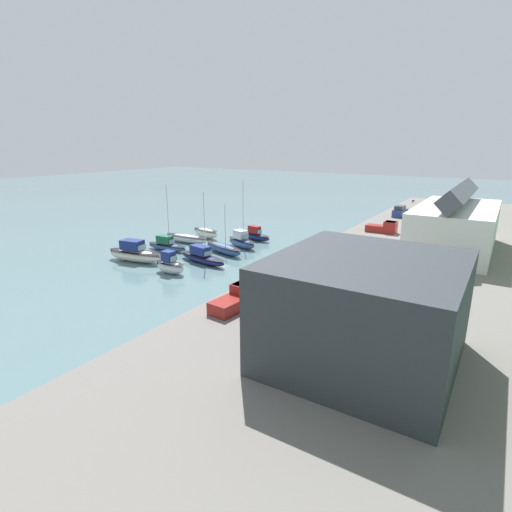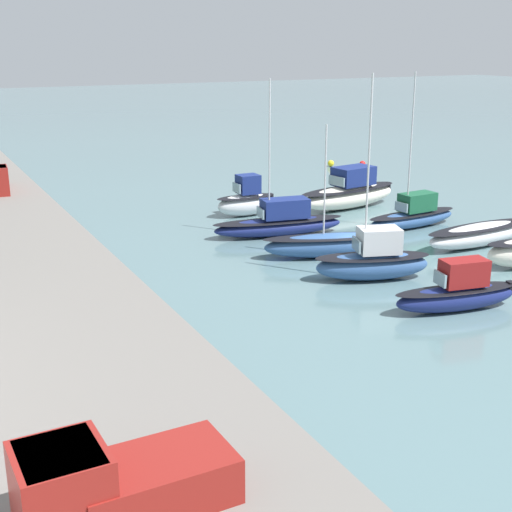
# 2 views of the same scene
# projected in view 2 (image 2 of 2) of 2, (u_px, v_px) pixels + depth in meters

# --- Properties ---
(ground_plane) EXTENTS (320.00, 320.00, 0.00)m
(ground_plane) POSITION_uv_depth(u_px,v_px,m) (370.00, 259.00, 39.42)
(ground_plane) COLOR slate
(moored_boat_0) EXTENTS (2.50, 6.18, 2.36)m
(moored_boat_0) POSITION_uv_depth(u_px,v_px,m) (458.00, 292.00, 31.80)
(moored_boat_0) COLOR navy
(moored_boat_0) RESTS_ON ground_plane
(moored_boat_1) EXTENTS (3.70, 6.25, 10.18)m
(moored_boat_1) POSITION_uv_depth(u_px,v_px,m) (373.00, 260.00, 35.90)
(moored_boat_1) COLOR #33568E
(moored_boat_1) RESTS_ON ground_plane
(moored_boat_2) EXTENTS (4.10, 8.23, 7.37)m
(moored_boat_2) POSITION_uv_depth(u_px,v_px,m) (333.00, 244.00, 39.72)
(moored_boat_2) COLOR #33568E
(moored_boat_2) RESTS_ON ground_plane
(moored_boat_3) EXTENTS (3.31, 8.61, 9.51)m
(moored_boat_3) POSITION_uv_depth(u_px,v_px,m) (280.00, 222.00, 44.05)
(moored_boat_3) COLOR navy
(moored_boat_3) RESTS_ON ground_plane
(moored_boat_4) EXTENTS (1.73, 4.23, 2.83)m
(moored_boat_4) POSITION_uv_depth(u_px,v_px,m) (246.00, 201.00, 48.97)
(moored_boat_4) COLOR silver
(moored_boat_4) RESTS_ON ground_plane
(moored_boat_6) EXTENTS (2.37, 8.09, 1.34)m
(moored_boat_6) POSITION_uv_depth(u_px,v_px,m) (480.00, 234.00, 41.84)
(moored_boat_6) COLOR silver
(moored_boat_6) RESTS_ON ground_plane
(moored_boat_7) EXTENTS (2.25, 7.13, 9.83)m
(moored_boat_7) POSITION_uv_depth(u_px,v_px,m) (413.00, 215.00, 45.98)
(moored_boat_7) COLOR #33568E
(moored_boat_7) RESTS_ON ground_plane
(moored_boat_8) EXTENTS (3.77, 8.84, 2.96)m
(moored_boat_8) POSITION_uv_depth(u_px,v_px,m) (349.00, 193.00, 51.22)
(moored_boat_8) COLOR white
(moored_boat_8) RESTS_ON ground_plane
(pickup_truck_1) EXTENTS (2.09, 4.77, 1.90)m
(pickup_truck_1) POSITION_uv_depth(u_px,v_px,m) (108.00, 484.00, 15.32)
(pickup_truck_1) COLOR maroon
(pickup_truck_1) RESTS_ON quay_promenade
(mooring_buoy_0) EXTENTS (0.58, 0.58, 0.58)m
(mooring_buoy_0) POSITION_uv_depth(u_px,v_px,m) (362.00, 164.00, 68.01)
(mooring_buoy_0) COLOR red
(mooring_buoy_0) RESTS_ON ground_plane
(mooring_buoy_1) EXTENTS (0.60, 0.60, 0.60)m
(mooring_buoy_1) POSITION_uv_depth(u_px,v_px,m) (331.00, 163.00, 68.20)
(mooring_buoy_1) COLOR yellow
(mooring_buoy_1) RESTS_ON ground_plane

